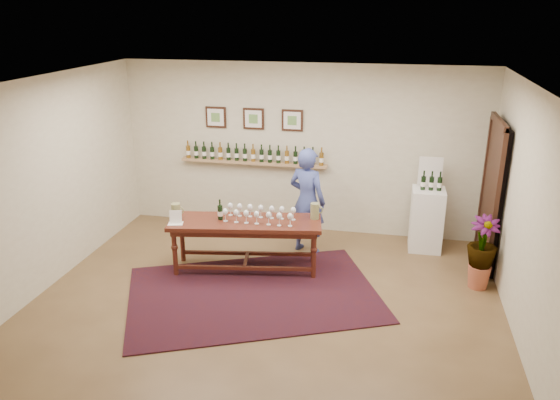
% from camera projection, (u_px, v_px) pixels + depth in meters
% --- Properties ---
extents(ground, '(6.00, 6.00, 0.00)m').
position_uv_depth(ground, '(267.00, 299.00, 7.17)').
color(ground, brown).
rests_on(ground, ground).
extents(room_shell, '(6.00, 6.00, 6.00)m').
position_uv_depth(room_shell, '(434.00, 185.00, 8.09)').
color(room_shell, beige).
rests_on(room_shell, ground).
extents(rug, '(3.84, 3.28, 0.02)m').
position_uv_depth(rug, '(253.00, 294.00, 7.27)').
color(rug, '#4C130D').
rests_on(rug, ground).
extents(tasting_table, '(2.23, 1.03, 0.76)m').
position_uv_depth(tasting_table, '(245.00, 228.00, 7.76)').
color(tasting_table, '#411E10').
rests_on(tasting_table, ground).
extents(table_glasses, '(1.44, 0.35, 0.20)m').
position_uv_depth(table_glasses, '(259.00, 214.00, 7.69)').
color(table_glasses, white).
rests_on(table_glasses, tasting_table).
extents(table_bottles, '(0.32, 0.24, 0.30)m').
position_uv_depth(table_bottles, '(220.00, 208.00, 7.75)').
color(table_bottles, black).
rests_on(table_bottles, tasting_table).
extents(pitcher_left, '(0.16, 0.16, 0.23)m').
position_uv_depth(pitcher_left, '(176.00, 211.00, 7.74)').
color(pitcher_left, olive).
rests_on(pitcher_left, tasting_table).
extents(pitcher_right, '(0.18, 0.18, 0.23)m').
position_uv_depth(pitcher_right, '(315.00, 211.00, 7.76)').
color(pitcher_right, olive).
rests_on(pitcher_right, tasting_table).
extents(menu_card, '(0.24, 0.20, 0.19)m').
position_uv_depth(menu_card, '(176.00, 217.00, 7.60)').
color(menu_card, white).
rests_on(menu_card, tasting_table).
extents(display_pedestal, '(0.50, 0.50, 0.98)m').
position_uv_depth(display_pedestal, '(426.00, 219.00, 8.49)').
color(display_pedestal, white).
rests_on(display_pedestal, ground).
extents(pedestal_bottles, '(0.28, 0.08, 0.28)m').
position_uv_depth(pedestal_bottles, '(432.00, 181.00, 8.26)').
color(pedestal_bottles, black).
rests_on(pedestal_bottles, display_pedestal).
extents(info_sign, '(0.36, 0.02, 0.49)m').
position_uv_depth(info_sign, '(430.00, 171.00, 8.39)').
color(info_sign, white).
rests_on(info_sign, display_pedestal).
extents(potted_plant, '(0.49, 0.49, 0.89)m').
position_uv_depth(potted_plant, '(482.00, 253.00, 7.29)').
color(potted_plant, '#A75237').
rests_on(potted_plant, ground).
extents(person, '(0.71, 0.59, 1.66)m').
position_uv_depth(person, '(307.00, 201.00, 8.30)').
color(person, '#3A478B').
rests_on(person, ground).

